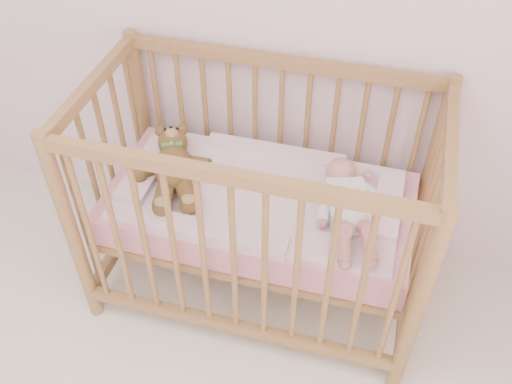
% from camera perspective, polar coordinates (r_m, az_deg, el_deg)
% --- Properties ---
extents(crib, '(1.36, 0.76, 1.00)m').
position_cam_1_polar(crib, '(2.31, 0.33, -1.33)').
color(crib, '#9E7343').
rests_on(crib, floor).
extents(mattress, '(1.22, 0.62, 0.13)m').
position_cam_1_polar(mattress, '(2.32, 0.33, -1.59)').
color(mattress, pink).
rests_on(mattress, crib).
extents(blanket, '(1.10, 0.58, 0.06)m').
position_cam_1_polar(blanket, '(2.27, 0.34, -0.26)').
color(blanket, pink).
rests_on(blanket, mattress).
extents(baby, '(0.42, 0.61, 0.13)m').
position_cam_1_polar(baby, '(2.16, 9.13, -0.87)').
color(baby, white).
rests_on(baby, blanket).
extents(teddy_bear, '(0.52, 0.59, 0.14)m').
position_cam_1_polar(teddy_bear, '(2.29, -8.25, 2.55)').
color(teddy_bear, brown).
rests_on(teddy_bear, blanket).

